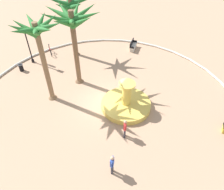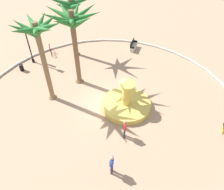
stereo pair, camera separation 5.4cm
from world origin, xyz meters
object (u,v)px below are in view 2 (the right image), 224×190
at_px(person_cyclist_helmet, 42,56).
at_px(person_cyclist_photo, 125,128).
at_px(fountain, 126,104).
at_px(palm_tree_near_fountain, 72,9).
at_px(palm_tree_mid_plaza, 72,25).
at_px(bench_southeast, 133,46).
at_px(trash_bin, 21,67).
at_px(palm_tree_by_curb, 38,37).
at_px(bicycle_red_frame, 51,50).
at_px(lamppost, 28,41).
at_px(person_pedestrian_stroll, 112,164).

height_order(person_cyclist_helmet, person_cyclist_photo, person_cyclist_photo).
relative_size(fountain, palm_tree_near_fountain, 0.63).
relative_size(palm_tree_mid_plaza, bench_southeast, 4.10).
height_order(fountain, trash_bin, fountain).
height_order(palm_tree_near_fountain, person_cyclist_photo, palm_tree_near_fountain).
xyz_separation_m(palm_tree_by_curb, bicycle_red_frame, (-5.28, -5.14, -5.22)).
height_order(palm_tree_by_curb, bench_southeast, palm_tree_by_curb).
bearing_deg(trash_bin, lamppost, -173.25).
bearing_deg(person_pedestrian_stroll, trash_bin, -109.37).
relative_size(palm_tree_near_fountain, lamppost, 1.57).
bearing_deg(palm_tree_by_curb, bicycle_red_frame, -135.80).
relative_size(palm_tree_by_curb, lamppost, 1.73).
height_order(bench_southeast, person_pedestrian_stroll, person_pedestrian_stroll).
bearing_deg(fountain, palm_tree_by_curb, -69.06).
height_order(palm_tree_mid_plaza, person_cyclist_helmet, palm_tree_mid_plaza).
xyz_separation_m(fountain, bicycle_red_frame, (-3.04, -10.99, 0.05)).
distance_m(person_cyclist_helmet, person_cyclist_photo, 12.25).
relative_size(fountain, palm_tree_mid_plaza, 0.58).
relative_size(bicycle_red_frame, person_cyclist_photo, 0.86).
relative_size(lamppost, bicycle_red_frame, 2.85).
distance_m(palm_tree_by_curb, trash_bin, 7.60).
distance_m(palm_tree_near_fountain, bicycle_red_frame, 5.37).
relative_size(bench_southeast, lamppost, 0.42).
xyz_separation_m(bicycle_red_frame, person_cyclist_helmet, (1.82, 0.68, 0.52)).
bearing_deg(bicycle_red_frame, person_cyclist_helmet, 20.58).
relative_size(palm_tree_near_fountain, trash_bin, 8.59).
xyz_separation_m(fountain, lamppost, (-0.83, -11.39, 2.01)).
relative_size(palm_tree_mid_plaza, trash_bin, 9.39).
distance_m(lamppost, person_pedestrian_stroll, 14.84).
bearing_deg(lamppost, palm_tree_mid_plaza, 88.86).
bearing_deg(lamppost, palm_tree_near_fountain, 140.65).
bearing_deg(palm_tree_near_fountain, fountain, 62.34).
relative_size(palm_tree_near_fountain, bicycle_red_frame, 4.46).
height_order(trash_bin, person_cyclist_photo, person_cyclist_photo).
bearing_deg(bicycle_red_frame, lamppost, -10.26).
bearing_deg(palm_tree_mid_plaza, fountain, 82.29).
relative_size(lamppost, person_cyclist_helmet, 2.47).
xyz_separation_m(palm_tree_near_fountain, person_pedestrian_stroll, (9.88, 10.42, -3.97)).
bearing_deg(fountain, person_pedestrian_stroll, 19.88).
height_order(palm_tree_near_fountain, person_cyclist_helmet, palm_tree_near_fountain).
bearing_deg(bicycle_red_frame, trash_bin, -3.00).
xyz_separation_m(fountain, person_cyclist_helmet, (-1.22, -10.31, 0.57)).
bearing_deg(bicycle_red_frame, person_pedestrian_stroll, 56.77).
distance_m(palm_tree_by_curb, person_pedestrian_stroll, 9.67).
relative_size(palm_tree_near_fountain, person_pedestrian_stroll, 3.77).
bearing_deg(bench_southeast, person_cyclist_helmet, -42.07).
xyz_separation_m(palm_tree_by_curb, person_pedestrian_stroll, (3.21, 7.83, -4.67)).
xyz_separation_m(palm_tree_near_fountain, person_cyclist_helmet, (3.21, -1.86, -4.00)).
bearing_deg(person_pedestrian_stroll, bench_southeast, -157.99).
relative_size(fountain, bench_southeast, 2.38).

